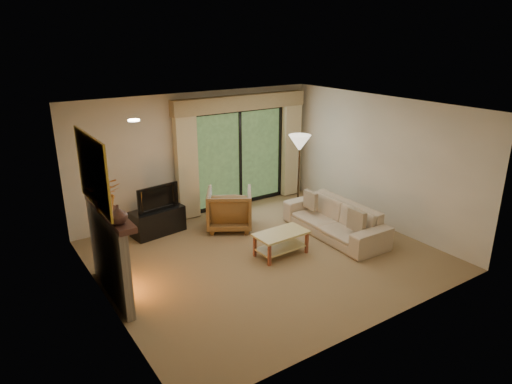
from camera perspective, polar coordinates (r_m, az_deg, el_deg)
floor at (r=8.14m, az=1.18°, el=-7.92°), size 5.50×5.50×0.00m
ceiling at (r=7.33m, az=1.32°, el=10.49°), size 5.50×5.50×0.00m
wall_back at (r=9.70m, az=-7.25°, el=4.68°), size 5.00×0.00×5.00m
wall_front at (r=5.90m, az=15.33°, el=-5.62°), size 5.00×0.00×5.00m
wall_left at (r=6.56m, az=-18.92°, el=-3.46°), size 0.00×5.00×5.00m
wall_right at (r=9.42m, az=15.14°, el=3.71°), size 0.00×5.00×5.00m
fireplace at (r=7.01m, az=-17.88°, el=-7.38°), size 0.24×1.70×1.37m
mirror at (r=6.54m, az=-19.71°, el=2.45°), size 0.07×1.45×1.02m
sliding_door at (r=10.18m, az=-2.04°, el=4.34°), size 2.26×0.10×2.16m
curtain_left at (r=9.44m, az=-8.68°, el=3.58°), size 0.45×0.18×2.35m
curtain_right at (r=10.82m, az=4.39°, el=5.74°), size 0.45×0.18×2.35m
cornice at (r=9.86m, az=-1.84°, el=11.10°), size 3.20×0.24×0.32m
media_console at (r=9.10m, az=-12.18°, el=-3.57°), size 1.07×0.59×0.51m
tv at (r=8.92m, az=-12.40°, el=-0.60°), size 0.86×0.23×0.49m
armchair at (r=9.10m, az=-3.33°, el=-2.11°), size 1.20×1.21×0.81m
sofa at (r=8.92m, az=9.79°, el=-3.39°), size 0.92×2.23×0.64m
pillow_near at (r=8.38m, az=12.47°, el=-3.46°), size 0.11×0.39×0.39m
pillow_far at (r=9.24m, az=6.84°, el=-1.01°), size 0.10×0.36×0.36m
coffee_table at (r=8.09m, az=3.14°, el=-6.45°), size 0.96×0.55×0.42m
floor_lamp at (r=9.69m, az=5.35°, el=2.07°), size 0.56×0.56×1.74m
vase at (r=6.16m, az=-16.88°, el=-2.70°), size 0.28×0.28×0.26m
branches at (r=6.60m, az=-18.39°, el=-0.23°), size 0.56×0.53×0.51m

